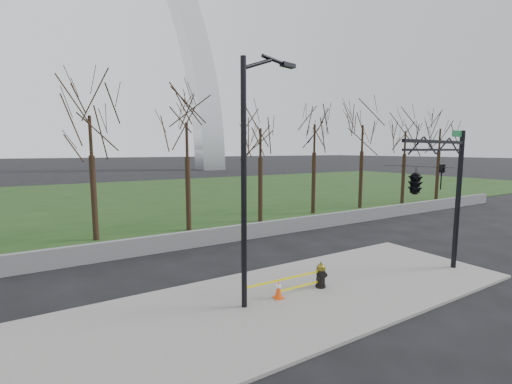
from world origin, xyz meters
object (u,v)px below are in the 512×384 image
traffic_cone (278,290)px  street_light (249,166)px  traffic_signal_mast (425,179)px  fire_hydrant (321,276)px

traffic_cone → street_light: (-1.10, 0.09, 4.29)m
street_light → traffic_signal_mast: 6.59m
fire_hydrant → traffic_cone: (-1.92, 0.02, -0.13)m
fire_hydrant → traffic_cone: fire_hydrant is taller
fire_hydrant → traffic_cone: 1.93m
traffic_cone → street_light: size_ratio=0.08×
street_light → traffic_signal_mast: size_ratio=1.37×
fire_hydrant → traffic_cone: bearing=164.0°
fire_hydrant → traffic_signal_mast: traffic_signal_mast is taller
fire_hydrant → traffic_signal_mast: (3.24, -1.85, 3.61)m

